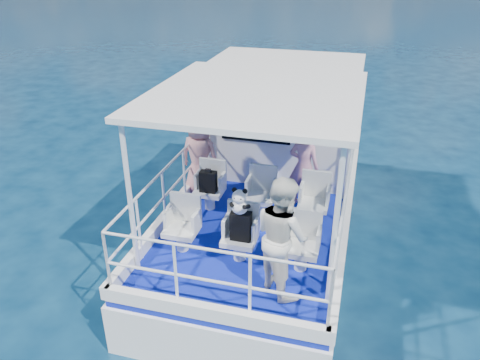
# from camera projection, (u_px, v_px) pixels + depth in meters

# --- Properties ---
(ground) EXTENTS (2000.00, 2000.00, 0.00)m
(ground) POSITION_uv_depth(u_px,v_px,m) (256.00, 264.00, 8.26)
(ground) COLOR #07203A
(ground) RESTS_ON ground
(hull) EXTENTS (3.00, 7.00, 1.60)m
(hull) POSITION_uv_depth(u_px,v_px,m) (268.00, 234.00, 9.13)
(hull) COLOR white
(hull) RESTS_ON ground
(deck) EXTENTS (2.90, 6.90, 0.10)m
(deck) POSITION_uv_depth(u_px,v_px,m) (269.00, 196.00, 8.75)
(deck) COLOR #0A168F
(deck) RESTS_ON hull
(cabin) EXTENTS (2.85, 2.00, 2.20)m
(cabin) POSITION_uv_depth(u_px,v_px,m) (285.00, 116.00, 9.35)
(cabin) COLOR white
(cabin) RESTS_ON deck
(canopy) EXTENTS (3.00, 3.20, 0.08)m
(canopy) POSITION_uv_depth(u_px,v_px,m) (256.00, 94.00, 6.69)
(canopy) COLOR white
(canopy) RESTS_ON cabin
(canopy_posts) EXTENTS (2.77, 2.97, 2.20)m
(canopy_posts) POSITION_uv_depth(u_px,v_px,m) (254.00, 168.00, 7.15)
(canopy_posts) COLOR white
(canopy_posts) RESTS_ON deck
(railings) EXTENTS (2.84, 3.59, 1.00)m
(railings) POSITION_uv_depth(u_px,v_px,m) (249.00, 212.00, 7.14)
(railings) COLOR white
(railings) RESTS_ON deck
(seat_port_fwd) EXTENTS (0.48, 0.46, 0.38)m
(seat_port_fwd) POSITION_uv_depth(u_px,v_px,m) (210.00, 198.00, 8.16)
(seat_port_fwd) COLOR silver
(seat_port_fwd) RESTS_ON deck
(seat_center_fwd) EXTENTS (0.48, 0.46, 0.38)m
(seat_center_fwd) POSITION_uv_depth(u_px,v_px,m) (260.00, 205.00, 7.95)
(seat_center_fwd) COLOR silver
(seat_center_fwd) RESTS_ON deck
(seat_stbd_fwd) EXTENTS (0.48, 0.46, 0.38)m
(seat_stbd_fwd) POSITION_uv_depth(u_px,v_px,m) (313.00, 212.00, 7.74)
(seat_stbd_fwd) COLOR silver
(seat_stbd_fwd) RESTS_ON deck
(seat_port_aft) EXTENTS (0.48, 0.46, 0.38)m
(seat_port_aft) POSITION_uv_depth(u_px,v_px,m) (182.00, 239.00, 7.04)
(seat_port_aft) COLOR silver
(seat_port_aft) RESTS_ON deck
(seat_center_aft) EXTENTS (0.48, 0.46, 0.38)m
(seat_center_aft) POSITION_uv_depth(u_px,v_px,m) (240.00, 248.00, 6.83)
(seat_center_aft) COLOR silver
(seat_center_aft) RESTS_ON deck
(seat_stbd_aft) EXTENTS (0.48, 0.46, 0.38)m
(seat_stbd_aft) POSITION_uv_depth(u_px,v_px,m) (301.00, 257.00, 6.61)
(seat_stbd_aft) COLOR silver
(seat_stbd_aft) RESTS_ON deck
(passenger_port_fwd) EXTENTS (0.62, 0.48, 1.51)m
(passenger_port_fwd) POSITION_uv_depth(u_px,v_px,m) (200.00, 156.00, 8.41)
(passenger_port_fwd) COLOR #D38888
(passenger_port_fwd) RESTS_ON deck
(passenger_stbd_fwd) EXTENTS (0.60, 0.46, 1.46)m
(passenger_stbd_fwd) POSITION_uv_depth(u_px,v_px,m) (304.00, 167.00, 8.04)
(passenger_stbd_fwd) COLOR pink
(passenger_stbd_fwd) RESTS_ON deck
(passenger_stbd_aft) EXTENTS (1.00, 1.01, 1.65)m
(passenger_stbd_aft) POSITION_uv_depth(u_px,v_px,m) (282.00, 235.00, 5.98)
(passenger_stbd_aft) COLOR silver
(passenger_stbd_aft) RESTS_ON deck
(backpack_port) EXTENTS (0.28, 0.16, 0.37)m
(backpack_port) POSITION_uv_depth(u_px,v_px,m) (208.00, 182.00, 7.91)
(backpack_port) COLOR black
(backpack_port) RESTS_ON seat_port_fwd
(backpack_center) EXTENTS (0.29, 0.16, 0.43)m
(backpack_center) POSITION_uv_depth(u_px,v_px,m) (241.00, 226.00, 6.60)
(backpack_center) COLOR black
(backpack_center) RESTS_ON seat_center_aft
(compact_camera) EXTENTS (0.09, 0.06, 0.06)m
(compact_camera) POSITION_uv_depth(u_px,v_px,m) (208.00, 171.00, 7.80)
(compact_camera) COLOR black
(compact_camera) RESTS_ON backpack_port
(panda) EXTENTS (0.25, 0.21, 0.39)m
(panda) POSITION_uv_depth(u_px,v_px,m) (240.00, 201.00, 6.40)
(panda) COLOR white
(panda) RESTS_ON backpack_center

